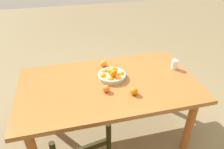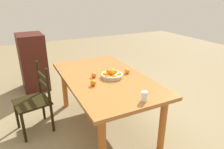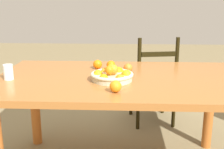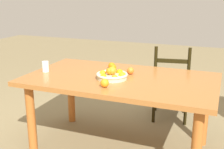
{
  "view_description": "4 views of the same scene",
  "coord_description": "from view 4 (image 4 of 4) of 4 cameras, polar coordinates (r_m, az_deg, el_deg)",
  "views": [
    {
      "loc": [
        0.37,
        1.64,
        1.91
      ],
      "look_at": [
        -0.05,
        -0.08,
        0.77
      ],
      "focal_mm": 33.28,
      "sensor_mm": 36.0,
      "label": 1
    },
    {
      "loc": [
        -2.22,
        1.0,
        1.74
      ],
      "look_at": [
        -0.05,
        -0.08,
        0.77
      ],
      "focal_mm": 32.07,
      "sensor_mm": 36.0,
      "label": 2
    },
    {
      "loc": [
        0.03,
        -1.92,
        1.28
      ],
      "look_at": [
        -0.05,
        -0.08,
        0.77
      ],
      "focal_mm": 45.76,
      "sensor_mm": 36.0,
      "label": 3
    },
    {
      "loc": [
        0.88,
        -2.44,
        1.5
      ],
      "look_at": [
        -0.05,
        -0.08,
        0.77
      ],
      "focal_mm": 46.78,
      "sensor_mm": 36.0,
      "label": 4
    }
  ],
  "objects": [
    {
      "name": "chair_near_window",
      "position": [
        3.53,
        11.42,
        -2.0
      ],
      "size": [
        0.49,
        0.49,
        0.91
      ],
      "rotation": [
        0.0,
        0.0,
        3.31
      ],
      "color": "black",
      "rests_on": "ground"
    },
    {
      "name": "dining_table",
      "position": [
        2.74,
        1.66,
        -2.39
      ],
      "size": [
        1.75,
        1.01,
        0.73
      ],
      "color": "#9E5F2C",
      "rests_on": "ground"
    },
    {
      "name": "fruit_bowl",
      "position": [
        2.65,
        0.03,
        0.03
      ],
      "size": [
        0.29,
        0.29,
        0.12
      ],
      "color": "beige",
      "rests_on": "dining_table"
    },
    {
      "name": "orange_loose_0",
      "position": [
        2.42,
        -1.45,
        -1.68
      ],
      "size": [
        0.07,
        0.07,
        0.07
      ],
      "primitive_type": "sphere",
      "color": "orange",
      "rests_on": "dining_table"
    },
    {
      "name": "orange_loose_2",
      "position": [
        2.97,
        -0.08,
        1.7
      ],
      "size": [
        0.07,
        0.07,
        0.07
      ],
      "primitive_type": "sphere",
      "color": "orange",
      "rests_on": "dining_table"
    },
    {
      "name": "orange_loose_1",
      "position": [
        2.8,
        3.64,
        0.76
      ],
      "size": [
        0.07,
        0.07,
        0.07
      ],
      "primitive_type": "sphere",
      "color": "orange",
      "rests_on": "dining_table"
    },
    {
      "name": "ground_plane",
      "position": [
        3.0,
        1.56,
        -14.09
      ],
      "size": [
        12.0,
        12.0,
        0.0
      ],
      "primitive_type": "plane",
      "color": "olive"
    },
    {
      "name": "drinking_glass",
      "position": [
        2.95,
        -12.88,
        1.53
      ],
      "size": [
        0.06,
        0.06,
        0.1
      ],
      "primitive_type": "cylinder",
      "color": "silver",
      "rests_on": "dining_table"
    }
  ]
}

